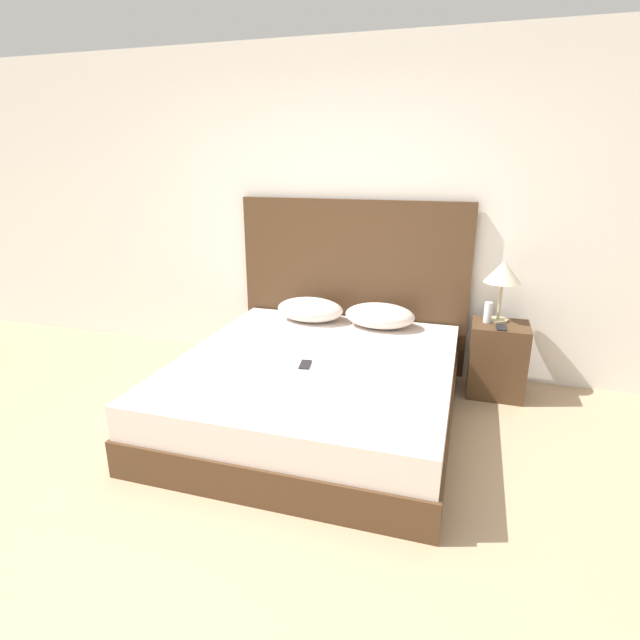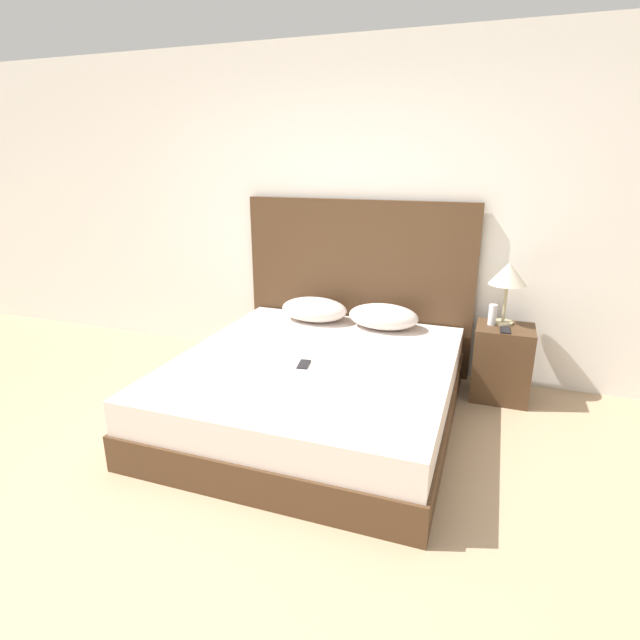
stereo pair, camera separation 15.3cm
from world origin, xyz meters
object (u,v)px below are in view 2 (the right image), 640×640
Objects in this scene: nightstand at (502,363)px; bed at (315,389)px; phone_on_bed at (304,364)px; phone_on_nightstand at (505,330)px; table_lamp at (508,276)px.

bed is at bearing -147.47° from nightstand.
phone_on_bed is 1.52m from phone_on_nightstand.
bed is 13.54× the size of phone_on_nightstand.
nightstand is (1.27, 0.92, -0.18)m from phone_on_bed.
phone_on_bed is 0.33× the size of table_lamp.
phone_on_nightstand is (1.23, 0.70, 0.36)m from bed.
table_lamp is at bearing 38.64° from phone_on_bed.
phone_on_nightstand is (1.27, 0.83, 0.12)m from phone_on_bed.
nightstand is at bearing -71.04° from table_lamp.
table_lamp is (-0.03, 0.07, 0.67)m from nightstand.
bed is 12.99× the size of phone_on_bed.
phone_on_nightstand reaches higher than phone_on_bed.
phone_on_nightstand reaches higher than bed.
phone_on_nightstand is at bearing -93.78° from nightstand.
table_lamp is (1.21, 0.86, 0.73)m from bed.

